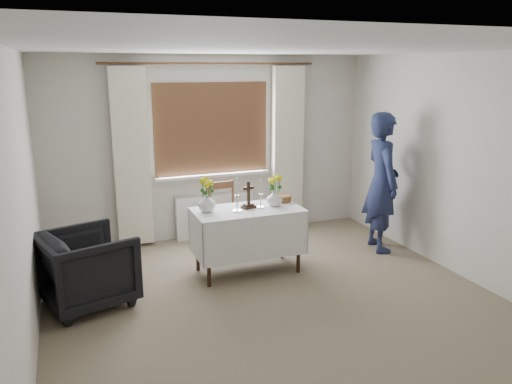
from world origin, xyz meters
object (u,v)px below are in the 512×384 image
wooden_chair (226,216)px  person (382,182)px  armchair (88,268)px  wooden_cross (249,195)px  altar_table (248,241)px  flower_vase_left (207,203)px  flower_vase_right (274,198)px

wooden_chair → person: size_ratio=0.48×
armchair → wooden_cross: bearing=-99.8°
altar_table → armchair: (-1.78, -0.19, 0.00)m
flower_vase_left → altar_table: bearing=-8.9°
armchair → person: (3.65, 0.28, 0.52)m
person → wooden_cross: 1.85m
altar_table → flower_vase_left: bearing=171.1°
person → flower_vase_left: 2.33m
altar_table → person: bearing=2.9°
altar_table → flower_vase_right: (0.34, 0.02, 0.48)m
person → flower_vase_left: (-2.33, -0.02, -0.04)m
armchair → wooden_cross: wooden_cross is taller
altar_table → wooden_chair: wooden_chair is taller
wooden_cross → flower_vase_right: bearing=-18.4°
altar_table → wooden_chair: size_ratio=1.43×
flower_vase_right → wooden_chair: bearing=111.4°
flower_vase_left → wooden_chair: bearing=59.5°
wooden_chair → wooden_cross: 0.96m
person → flower_vase_right: 1.53m
person → flower_vase_left: size_ratio=8.83×
armchair → flower_vase_left: bearing=-95.7°
flower_vase_right → wooden_cross: bearing=176.8°
altar_table → person: person is taller
flower_vase_left → flower_vase_right: 0.80m
armchair → wooden_chair: bearing=-76.4°
flower_vase_left → flower_vase_right: size_ratio=1.05×
wooden_chair → flower_vase_left: bearing=-123.4°
armchair → flower_vase_left: size_ratio=4.13×
flower_vase_right → altar_table: bearing=-177.2°
flower_vase_left → armchair: bearing=-168.8°
flower_vase_right → person: bearing=2.9°
wooden_cross → flower_vase_right: size_ratio=1.63×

